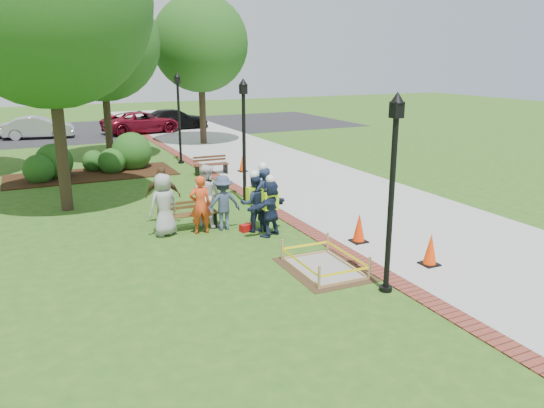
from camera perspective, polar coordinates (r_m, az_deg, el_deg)
name	(u,v)px	position (r m, az deg, el deg)	size (l,w,h in m)	color
ground	(274,255)	(13.70, 0.26, -5.49)	(100.00, 100.00, 0.00)	#285116
sidewalk	(278,168)	(24.47, 0.70, 3.94)	(6.00, 60.00, 0.02)	#9E9E99
brick_edging	(211,174)	(23.25, -6.53, 3.24)	(0.50, 60.00, 0.03)	maroon
mulch_bed	(92,175)	(24.17, -18.82, 2.98)	(7.00, 3.00, 0.05)	#381E0F
parking_lot	(108,130)	(39.24, -17.20, 7.62)	(36.00, 12.00, 0.01)	black
wet_concrete_pad	(324,260)	(12.76, 5.58, -6.05)	(1.75, 2.34, 0.55)	#47331E
bench_near	(192,221)	(15.81, -8.59, -1.78)	(1.52, 0.53, 0.82)	brown
bench_far	(211,169)	(23.14, -6.54, 3.78)	(1.48, 0.54, 0.79)	#512F1C
cone_front	(430,250)	(13.45, 16.67, -4.77)	(0.42, 0.42, 0.82)	black
cone_back	(359,229)	(14.66, 9.34, -2.62)	(0.42, 0.42, 0.83)	black
cone_far	(243,164)	(23.58, -3.18, 4.36)	(0.39, 0.39, 0.77)	black
toolbox	(247,228)	(15.51, -2.67, -2.55)	(0.43, 0.23, 0.21)	#A90D0D
lamp_near	(392,180)	(11.17, 12.82, 2.57)	(0.28, 0.28, 4.26)	black
lamp_mid	(244,132)	(18.04, -3.05, 7.74)	(0.28, 0.28, 4.26)	black
lamp_far	(179,111)	(25.57, -10.00, 9.81)	(0.28, 0.28, 4.26)	black
tree_left	(46,2)	(18.40, -23.17, 19.34)	(6.40, 6.40, 9.73)	#3D2D1E
tree_back	(101,43)	(26.97, -17.88, 16.15)	(5.39, 5.39, 8.26)	#3D2D1E
tree_right	(200,44)	(31.41, -7.73, 16.72)	(5.43, 5.43, 8.39)	#3D2D1E
shrub_a	(40,182)	(23.60, -23.67, 2.17)	(1.23, 1.23, 1.23)	#1E4D16
shrub_b	(56,177)	(24.27, -22.25, 2.66)	(1.56, 1.56, 1.56)	#1E4D16
shrub_c	(113,173)	(24.47, -16.76, 3.25)	(1.17, 1.17, 1.17)	#1E4D16
shrub_d	(133,168)	(25.15, -14.74, 3.72)	(1.79, 1.79, 1.79)	#1E4D16
shrub_e	(95,171)	(25.14, -18.54, 3.42)	(1.00, 1.00, 1.00)	#1E4D16
casual_person_a	(164,205)	(15.24, -11.56, -0.08)	(0.66, 0.52, 1.80)	#969696
casual_person_b	(200,205)	(15.24, -7.72, -0.09)	(0.57, 0.40, 1.70)	red
casual_person_c	(206,196)	(15.88, -7.10, 0.90)	(0.68, 0.71, 1.88)	white
casual_person_d	(163,196)	(16.23, -11.63, 0.84)	(0.67, 0.55, 1.78)	brown
casual_person_e	(223,203)	(15.51, -5.29, 0.11)	(0.52, 0.34, 1.62)	#36425F
hivis_worker_a	(270,206)	(14.90, -0.19, -0.17)	(0.61, 0.51, 1.77)	#1B2D46
hivis_worker_b	(263,197)	(15.36, -1.01, 0.75)	(0.71, 0.65, 2.02)	#1C2F4B
hivis_worker_c	(254,201)	(15.29, -1.93, 0.31)	(0.58, 0.42, 1.81)	#16213A
parked_car_b	(40,138)	(36.59, -23.72, 6.47)	(4.61, 2.00, 1.50)	#A8A9AD
parked_car_c	(143,133)	(37.01, -13.76, 7.42)	(4.83, 2.10, 1.58)	maroon
parked_car_d	(175,129)	(38.60, -10.38, 7.92)	(4.68, 2.04, 1.53)	black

